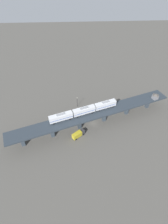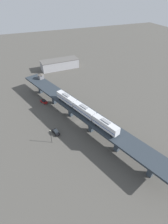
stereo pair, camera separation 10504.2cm
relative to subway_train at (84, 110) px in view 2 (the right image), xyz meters
The scene contains 9 objects.
ground_plane 11.70m from the subway_train, 94.29° to the left, with size 400.00×400.00×0.00m, color #4C4944.
elevated_viaduct 6.33m from the subway_train, 93.77° to the left, with size 38.60×89.53×7.87m.
subway_train is the anchor object (origin of this frame).
signal_hut 43.61m from the subway_train, 104.48° to the left, with size 4.11×4.11×3.40m.
street_car_black 16.01m from the subway_train, behind, with size 2.81×4.70×1.89m.
street_car_red 32.12m from the subway_train, 115.08° to the left, with size 3.63×4.73×1.89m.
delivery_truck 12.65m from the subway_train, 22.12° to the right, with size 6.20×7.07×3.20m.
street_lamp 17.30m from the subway_train, 168.37° to the right, with size 0.44×0.44×6.94m.
warehouse_building 72.61m from the subway_train, 83.57° to the left, with size 28.99×11.46×6.80m.
Camera 2 is at (-21.56, -61.17, 54.15)m, focal length 28.00 mm.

